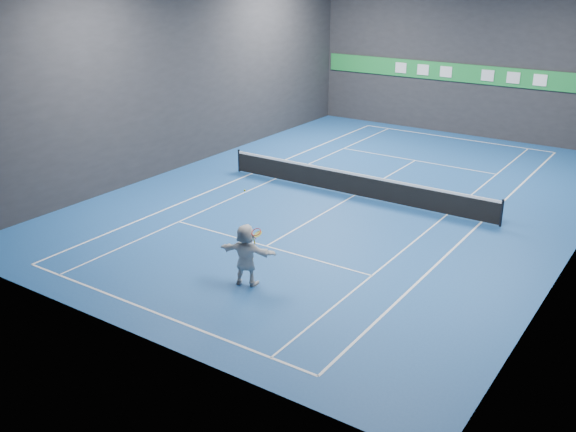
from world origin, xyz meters
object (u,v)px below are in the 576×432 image
Objects in this scene: tennis_ball at (245,190)px; tennis_net at (355,184)px; tennis_racket at (256,234)px; player at (246,255)px.

tennis_net is (-1.06, 8.88, -2.42)m from tennis_ball.
tennis_racket reaches higher than tennis_net.
player is 3.63× the size of tennis_racket.
tennis_ball is 1.32m from tennis_racket.
tennis_net is (-1.17, 9.03, -0.44)m from player.
tennis_net is 9.19m from tennis_racket.
player is 30.81× the size of tennis_ball.
tennis_ball is at bearing 166.95° from tennis_racket.
tennis_ball reaches higher than tennis_net.
tennis_net is 23.24× the size of tennis_racket.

